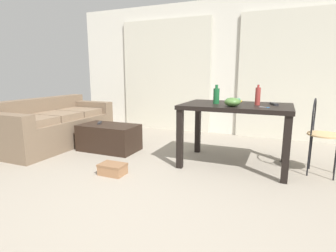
{
  "coord_description": "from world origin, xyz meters",
  "views": [
    {
      "loc": [
        1.01,
        -1.89,
        1.12
      ],
      "look_at": [
        -0.4,
        1.42,
        0.42
      ],
      "focal_mm": 28.71,
      "sensor_mm": 36.0,
      "label": 1
    }
  ],
  "objects_px": {
    "book_stack": "(234,101)",
    "bowl": "(232,102)",
    "bottle_near": "(216,96)",
    "bottle_far": "(258,96)",
    "wire_chair": "(319,127)",
    "tv_remote_primary": "(100,123)",
    "tv_remote_on_table": "(274,104)",
    "scissors": "(266,107)",
    "craft_table": "(236,113)",
    "coffee_table": "(109,138)",
    "couch": "(54,126)",
    "shoebox": "(113,169)"
  },
  "relations": [
    {
      "from": "tv_remote_on_table",
      "to": "scissors",
      "type": "distance_m",
      "value": 0.31
    },
    {
      "from": "scissors",
      "to": "book_stack",
      "type": "bearing_deg",
      "value": 133.65
    },
    {
      "from": "bottle_far",
      "to": "tv_remote_on_table",
      "type": "distance_m",
      "value": 0.22
    },
    {
      "from": "craft_table",
      "to": "wire_chair",
      "type": "height_order",
      "value": "wire_chair"
    },
    {
      "from": "book_stack",
      "to": "bowl",
      "type": "bearing_deg",
      "value": -82.22
    },
    {
      "from": "coffee_table",
      "to": "bowl",
      "type": "xyz_separation_m",
      "value": [
        1.81,
        -0.19,
        0.62
      ]
    },
    {
      "from": "book_stack",
      "to": "tv_remote_primary",
      "type": "xyz_separation_m",
      "value": [
        -1.92,
        -0.27,
        -0.38
      ]
    },
    {
      "from": "wire_chair",
      "to": "bottle_near",
      "type": "bearing_deg",
      "value": -174.69
    },
    {
      "from": "craft_table",
      "to": "wire_chair",
      "type": "xyz_separation_m",
      "value": [
        0.91,
        0.06,
        -0.12
      ]
    },
    {
      "from": "craft_table",
      "to": "bowl",
      "type": "xyz_separation_m",
      "value": [
        -0.01,
        -0.25,
        0.15
      ]
    },
    {
      "from": "book_stack",
      "to": "scissors",
      "type": "distance_m",
      "value": 0.6
    },
    {
      "from": "craft_table",
      "to": "tv_remote_on_table",
      "type": "relative_size",
      "value": 7.47
    },
    {
      "from": "wire_chair",
      "to": "bottle_far",
      "type": "relative_size",
      "value": 3.64
    },
    {
      "from": "bottle_near",
      "to": "tv_remote_on_table",
      "type": "distance_m",
      "value": 0.68
    },
    {
      "from": "tv_remote_on_table",
      "to": "book_stack",
      "type": "bearing_deg",
      "value": 143.03
    },
    {
      "from": "tv_remote_on_table",
      "to": "tv_remote_primary",
      "type": "height_order",
      "value": "tv_remote_on_table"
    },
    {
      "from": "wire_chair",
      "to": "shoebox",
      "type": "xyz_separation_m",
      "value": [
        -2.11,
        -0.94,
        -0.48
      ]
    },
    {
      "from": "couch",
      "to": "scissors",
      "type": "height_order",
      "value": "scissors"
    },
    {
      "from": "coffee_table",
      "to": "bowl",
      "type": "height_order",
      "value": "bowl"
    },
    {
      "from": "coffee_table",
      "to": "bottle_far",
      "type": "relative_size",
      "value": 3.61
    },
    {
      "from": "wire_chair",
      "to": "tv_remote_primary",
      "type": "height_order",
      "value": "wire_chair"
    },
    {
      "from": "wire_chair",
      "to": "book_stack",
      "type": "height_order",
      "value": "wire_chair"
    },
    {
      "from": "book_stack",
      "to": "tv_remote_on_table",
      "type": "relative_size",
      "value": 1.74
    },
    {
      "from": "coffee_table",
      "to": "tv_remote_primary",
      "type": "xyz_separation_m",
      "value": [
        -0.18,
        0.03,
        0.21
      ]
    },
    {
      "from": "bowl",
      "to": "tv_remote_on_table",
      "type": "bearing_deg",
      "value": 39.33
    },
    {
      "from": "book_stack",
      "to": "couch",
      "type": "bearing_deg",
      "value": -172.25
    },
    {
      "from": "craft_table",
      "to": "scissors",
      "type": "xyz_separation_m",
      "value": [
        0.34,
        -0.2,
        0.11
      ]
    },
    {
      "from": "craft_table",
      "to": "bottle_far",
      "type": "xyz_separation_m",
      "value": [
        0.24,
        0.01,
        0.21
      ]
    },
    {
      "from": "scissors",
      "to": "craft_table",
      "type": "bearing_deg",
      "value": 149.97
    },
    {
      "from": "couch",
      "to": "coffee_table",
      "type": "height_order",
      "value": "couch"
    },
    {
      "from": "bottle_near",
      "to": "shoebox",
      "type": "bearing_deg",
      "value": -139.32
    },
    {
      "from": "craft_table",
      "to": "tv_remote_primary",
      "type": "height_order",
      "value": "craft_table"
    },
    {
      "from": "couch",
      "to": "book_stack",
      "type": "xyz_separation_m",
      "value": [
        2.74,
        0.37,
        0.48
      ]
    },
    {
      "from": "bottle_near",
      "to": "bottle_far",
      "type": "xyz_separation_m",
      "value": [
        0.48,
        0.05,
        0.01
      ]
    },
    {
      "from": "tv_remote_primary",
      "to": "bottle_far",
      "type": "bearing_deg",
      "value": -26.26
    },
    {
      "from": "couch",
      "to": "tv_remote_primary",
      "type": "xyz_separation_m",
      "value": [
        0.81,
        0.1,
        0.1
      ]
    },
    {
      "from": "bottle_near",
      "to": "scissors",
      "type": "bearing_deg",
      "value": -15.18
    },
    {
      "from": "couch",
      "to": "bottle_near",
      "type": "distance_m",
      "value": 2.63
    },
    {
      "from": "coffee_table",
      "to": "craft_table",
      "type": "height_order",
      "value": "craft_table"
    },
    {
      "from": "craft_table",
      "to": "scissors",
      "type": "relative_size",
      "value": 11.34
    },
    {
      "from": "coffee_table",
      "to": "scissors",
      "type": "distance_m",
      "value": 2.24
    },
    {
      "from": "bottle_near",
      "to": "tv_remote_primary",
      "type": "xyz_separation_m",
      "value": [
        -1.76,
        0.01,
        -0.46
      ]
    },
    {
      "from": "wire_chair",
      "to": "tv_remote_primary",
      "type": "xyz_separation_m",
      "value": [
        -2.9,
        -0.1,
        -0.14
      ]
    },
    {
      "from": "bowl",
      "to": "scissors",
      "type": "xyz_separation_m",
      "value": [
        0.35,
        0.05,
        -0.05
      ]
    },
    {
      "from": "coffee_table",
      "to": "scissors",
      "type": "bearing_deg",
      "value": -3.57
    },
    {
      "from": "bottle_far",
      "to": "book_stack",
      "type": "bearing_deg",
      "value": 143.55
    },
    {
      "from": "scissors",
      "to": "bottle_near",
      "type": "bearing_deg",
      "value": 164.82
    },
    {
      "from": "bottle_far",
      "to": "bottle_near",
      "type": "bearing_deg",
      "value": -174.09
    },
    {
      "from": "bottle_near",
      "to": "book_stack",
      "type": "height_order",
      "value": "bottle_near"
    },
    {
      "from": "bottle_far",
      "to": "tv_remote_on_table",
      "type": "height_order",
      "value": "bottle_far"
    }
  ]
}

